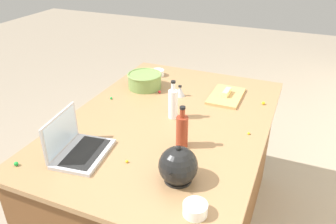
% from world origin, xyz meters
% --- Properties ---
extents(island_counter, '(1.68, 1.17, 0.90)m').
position_xyz_m(island_counter, '(0.00, 0.00, 0.45)').
color(island_counter, brown).
rests_on(island_counter, ground).
extents(laptop, '(0.34, 0.27, 0.22)m').
position_xyz_m(laptop, '(0.51, -0.29, 0.95)').
color(laptop, '#B7B7BC').
rests_on(laptop, island_counter).
extents(mixing_bowl_large, '(0.25, 0.25, 0.11)m').
position_xyz_m(mixing_bowl_large, '(-0.37, -0.34, 0.96)').
color(mixing_bowl_large, '#72934C').
rests_on(mixing_bowl_large, island_counter).
extents(bottle_soy, '(0.06, 0.06, 0.23)m').
position_xyz_m(bottle_soy, '(0.23, 0.18, 0.99)').
color(bottle_soy, maroon).
rests_on(bottle_soy, island_counter).
extents(bottle_vinegar, '(0.06, 0.06, 0.24)m').
position_xyz_m(bottle_vinegar, '(-0.03, 0.02, 1.00)').
color(bottle_vinegar, white).
rests_on(bottle_vinegar, island_counter).
extents(kettle, '(0.21, 0.18, 0.20)m').
position_xyz_m(kettle, '(0.50, 0.26, 0.98)').
color(kettle, black).
rests_on(kettle, island_counter).
extents(cutting_board, '(0.33, 0.21, 0.02)m').
position_xyz_m(cutting_board, '(-0.44, 0.25, 0.91)').
color(cutting_board, tan).
rests_on(cutting_board, island_counter).
extents(butter_stick_left, '(0.11, 0.04, 0.04)m').
position_xyz_m(butter_stick_left, '(-0.44, 0.25, 0.94)').
color(butter_stick_left, '#F4E58C').
rests_on(butter_stick_left, cutting_board).
extents(ramekin_small, '(0.10, 0.10, 0.05)m').
position_xyz_m(ramekin_small, '(0.67, 0.40, 0.93)').
color(ramekin_small, white).
rests_on(ramekin_small, island_counter).
extents(ramekin_medium, '(0.09, 0.09, 0.05)m').
position_xyz_m(ramekin_medium, '(-0.62, -0.34, 0.92)').
color(ramekin_medium, white).
rests_on(ramekin_medium, island_counter).
extents(kitchen_timer, '(0.07, 0.07, 0.08)m').
position_xyz_m(kitchen_timer, '(-0.33, -0.05, 0.94)').
color(kitchen_timer, '#B2B2B7').
rests_on(kitchen_timer, island_counter).
extents(candy_0, '(0.02, 0.02, 0.02)m').
position_xyz_m(candy_0, '(-0.32, -0.20, 0.91)').
color(candy_0, red).
rests_on(candy_0, island_counter).
extents(candy_1, '(0.01, 0.01, 0.01)m').
position_xyz_m(candy_1, '(-0.02, 0.48, 0.91)').
color(candy_1, yellow).
rests_on(candy_1, island_counter).
extents(candy_2, '(0.02, 0.02, 0.02)m').
position_xyz_m(candy_2, '(-0.10, -0.46, 0.91)').
color(candy_2, green).
rests_on(candy_2, island_counter).
extents(candy_3, '(0.02, 0.02, 0.02)m').
position_xyz_m(candy_3, '(0.71, -0.50, 0.91)').
color(candy_3, green).
rests_on(candy_3, island_counter).
extents(candy_4, '(0.02, 0.02, 0.02)m').
position_xyz_m(candy_4, '(-0.42, 0.50, 0.91)').
color(candy_4, yellow).
rests_on(candy_4, island_counter).
extents(candy_5, '(0.01, 0.01, 0.01)m').
position_xyz_m(candy_5, '(0.48, -0.02, 0.91)').
color(candy_5, yellow).
rests_on(candy_5, island_counter).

